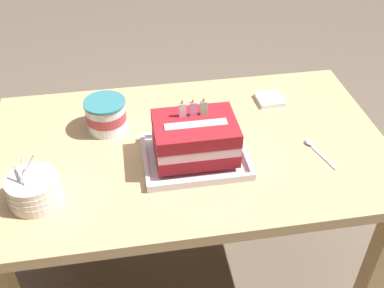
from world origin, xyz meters
The scene contains 8 objects.
ground_plane centered at (0.00, 0.00, 0.00)m, with size 8.00×8.00×0.00m, color #6B5B4C.
dining_table centered at (0.00, 0.00, 0.59)m, with size 1.22×0.73×0.68m.
foil_tray centered at (0.01, -0.07, 0.69)m, with size 0.30×0.24×0.02m.
birthday_cake centered at (0.01, -0.07, 0.77)m, with size 0.23×0.17×0.17m.
bowl_stack centered at (-0.44, -0.16, 0.72)m, with size 0.14×0.14×0.13m.
ice_cream_tub centered at (-0.24, 0.13, 0.74)m, with size 0.13×0.13×0.10m.
serving_spoon_near_tray centered at (0.37, -0.08, 0.69)m, with size 0.06×0.15×0.01m.
napkin_pile centered at (0.31, 0.19, 0.69)m, with size 0.09×0.09×0.02m.
Camera 1 is at (-0.17, -1.09, 1.57)m, focal length 43.22 mm.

